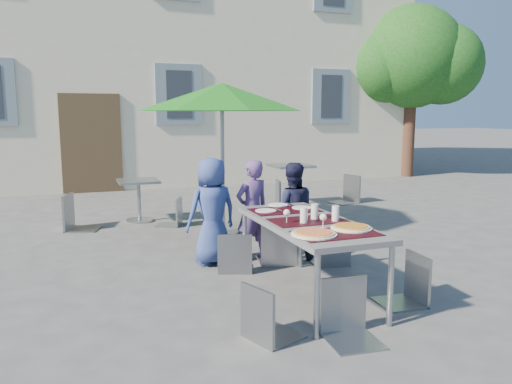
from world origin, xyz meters
name	(u,v)px	position (x,y,z in m)	size (l,w,h in m)	color
ground	(334,289)	(0.00, 0.00, 0.00)	(90.00, 90.00, 0.00)	#414143
building	(150,9)	(0.00, 11.50, 4.85)	(13.60, 8.20, 11.10)	beige
tree	(412,59)	(6.55, 7.54, 3.25)	(3.60, 3.00, 4.70)	#452A1D
dining_table	(308,226)	(-0.34, -0.07, 0.70)	(0.80, 1.85, 0.76)	#434247
pizza_near_left	(314,233)	(-0.55, -0.61, 0.77)	(0.39, 0.39, 0.03)	white
pizza_near_right	(351,227)	(-0.14, -0.52, 0.77)	(0.37, 0.37, 0.03)	white
glassware	(315,214)	(-0.30, -0.15, 0.83)	(0.53, 0.43, 0.15)	silver
place_settings	(282,208)	(-0.32, 0.58, 0.76)	(0.69, 0.49, 0.01)	white
child_0	(212,211)	(-0.91, 1.29, 0.63)	(0.62, 0.40, 1.26)	#304385
child_1	(252,210)	(-0.42, 1.27, 0.61)	(0.45, 0.29, 1.22)	#543975
child_2	(292,211)	(0.06, 1.17, 0.59)	(0.57, 0.33, 1.18)	#181A35
chair_0	(235,229)	(-0.76, 0.89, 0.50)	(0.49, 0.49, 0.86)	gray
chair_1	(279,214)	(-0.19, 0.99, 0.60)	(0.53, 0.54, 1.02)	gray
chair_2	(332,221)	(0.37, 0.75, 0.53)	(0.45, 0.45, 0.91)	gray
chair_3	(266,280)	(-1.06, -0.82, 0.49)	(0.49, 0.49, 0.85)	gray
chair_4	(410,250)	(0.48, -0.56, 0.51)	(0.42, 0.42, 0.88)	gray
chair_5	(349,274)	(-0.43, -1.00, 0.52)	(0.43, 0.43, 0.90)	gray
patio_umbrella	(222,98)	(-0.35, 2.76, 1.98)	(2.42, 2.42, 2.20)	#AAACB2
cafe_table_0	(139,194)	(-1.43, 3.97, 0.45)	(0.64, 0.64, 0.69)	#AAACB2
bg_chair_l_0	(74,190)	(-2.41, 3.70, 0.62)	(0.59, 0.59, 1.05)	gray
bg_chair_r_0	(173,195)	(-0.95, 3.47, 0.48)	(0.49, 0.49, 0.84)	gray
cafe_table_1	(291,177)	(1.52, 4.46, 0.56)	(0.74, 0.74, 0.79)	#AAACB2
bg_chair_l_1	(284,177)	(1.28, 4.25, 0.59)	(0.53, 0.53, 1.00)	gray
bg_chair_r_1	(348,172)	(2.72, 4.34, 0.62)	(0.56, 0.55, 1.04)	gray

